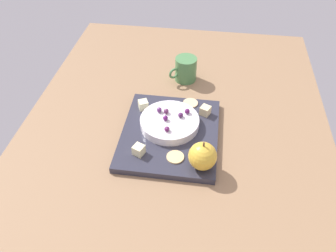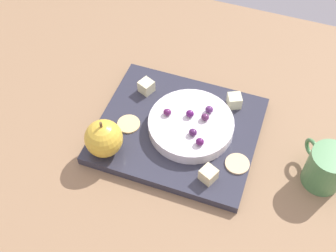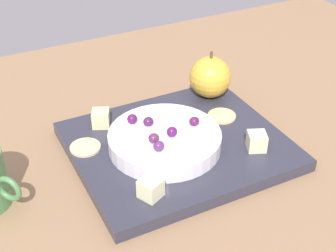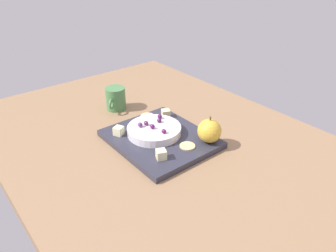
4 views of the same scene
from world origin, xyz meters
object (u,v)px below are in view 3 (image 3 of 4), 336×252
at_px(grape_1, 132,119).
at_px(grape_4, 172,132).
at_px(cheese_cube_2, 101,118).
at_px(grape_0, 194,121).
at_px(grape_2, 159,146).
at_px(cheese_cube_0, 151,188).
at_px(cracker_1, 85,147).
at_px(grape_5, 154,138).
at_px(cheese_cube_1, 257,141).
at_px(cracker_0, 222,116).
at_px(platter, 178,146).
at_px(grape_3, 148,121).
at_px(apple_whole, 210,77).
at_px(serving_dish, 165,140).

height_order(grape_1, grape_4, same).
distance_m(cheese_cube_2, grape_1, 0.07).
distance_m(grape_0, grape_2, 0.09).
distance_m(cheese_cube_0, cracker_1, 0.15).
bearing_deg(cheese_cube_2, cracker_1, -132.23).
relative_size(grape_1, grape_5, 1.00).
distance_m(cheese_cube_0, grape_0, 0.15).
relative_size(cheese_cube_0, grape_4, 1.70).
relative_size(cheese_cube_1, cracker_0, 0.58).
distance_m(cheese_cube_0, cracker_0, 0.23).
xyz_separation_m(cheese_cube_0, grape_0, (0.12, 0.09, 0.02)).
xyz_separation_m(cheese_cube_1, cracker_1, (-0.24, 0.12, -0.01)).
relative_size(platter, grape_5, 19.87).
xyz_separation_m(cheese_cube_1, grape_3, (-0.14, 0.10, 0.02)).
bearing_deg(grape_3, platter, -33.93).
relative_size(apple_whole, grape_4, 4.58).
bearing_deg(grape_5, cracker_0, 17.19).
bearing_deg(platter, apple_whole, 40.47).
relative_size(serving_dish, grape_5, 10.69).
relative_size(serving_dish, grape_3, 10.69).
xyz_separation_m(cheese_cube_2, grape_3, (0.05, -0.07, 0.02)).
xyz_separation_m(grape_1, grape_5, (0.01, -0.06, -0.00)).
distance_m(cheese_cube_1, cheese_cube_2, 0.26).
bearing_deg(cracker_1, apple_whole, 11.83).
xyz_separation_m(cheese_cube_2, cracker_1, (-0.04, -0.05, -0.01)).
height_order(cracker_0, grape_3, grape_3).
distance_m(cracker_0, grape_2, 0.17).
bearing_deg(apple_whole, serving_dish, -143.73).
bearing_deg(apple_whole, grape_0, -131.07).
relative_size(apple_whole, grape_1, 4.58).
bearing_deg(cracker_0, grape_3, -179.21).
bearing_deg(serving_dish, cheese_cube_0, -126.09).
xyz_separation_m(grape_3, grape_5, (-0.01, -0.04, 0.00)).
bearing_deg(cracker_1, grape_3, -12.14).
distance_m(cracker_0, grape_5, 0.16).
xyz_separation_m(cheese_cube_1, grape_1, (-0.16, 0.12, 0.02)).
height_order(grape_2, grape_4, same).
height_order(grape_1, grape_3, same).
bearing_deg(cracker_1, grape_1, -2.68).
height_order(cheese_cube_2, grape_0, grape_0).
relative_size(platter, cheese_cube_1, 11.68).
distance_m(cheese_cube_1, grape_3, 0.17).
relative_size(cheese_cube_2, grape_0, 1.70).
xyz_separation_m(platter, grape_4, (-0.02, -0.02, 0.04)).
height_order(serving_dish, apple_whole, apple_whole).
xyz_separation_m(platter, grape_1, (-0.06, 0.04, 0.04)).
distance_m(grape_0, grape_1, 0.10).
bearing_deg(grape_4, grape_5, -175.95).
bearing_deg(cracker_1, serving_dish, -24.97).
height_order(platter, grape_4, grape_4).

